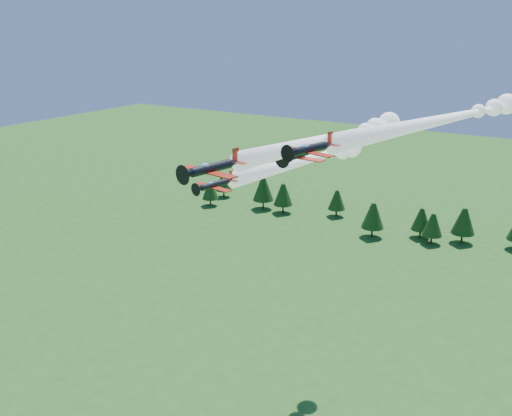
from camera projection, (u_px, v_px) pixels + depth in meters
The scene contains 5 objects.
plane_lead at pixel (338, 137), 86.00m from camera, with size 14.15×47.08×3.70m.
plane_left at pixel (313, 158), 98.30m from camera, with size 12.55×40.32×3.70m.
plane_right at pixel (448, 118), 88.68m from camera, with size 19.57×57.31×3.70m.
plane_slot at pixel (299, 154), 79.98m from camera, with size 8.23×8.94×2.89m.
treeline at pixel (408, 216), 181.84m from camera, with size 172.88×20.32×11.97m.
Camera 1 is at (38.16, -61.62, 65.73)m, focal length 40.00 mm.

